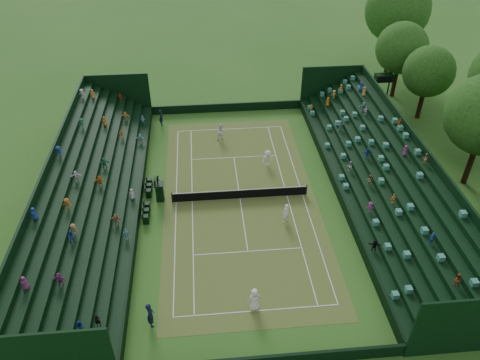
{
  "coord_description": "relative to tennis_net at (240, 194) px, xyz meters",
  "views": [
    {
      "loc": [
        -2.92,
        -31.32,
        25.3
      ],
      "look_at": [
        0.0,
        0.0,
        2.0
      ],
      "focal_mm": 35.0,
      "sensor_mm": 36.0,
      "label": 1
    }
  ],
  "objects": [
    {
      "name": "perimeter_wall_west",
      "position": [
        -8.48,
        0.0,
        -0.03
      ],
      "size": [
        0.2,
        31.77,
        1.0
      ],
      "primitive_type": "cube",
      "color": "black",
      "rests_on": "ground"
    },
    {
      "name": "umpire_chair",
      "position": [
        -6.83,
        0.45,
        0.57
      ],
      "size": [
        0.82,
        0.82,
        2.57
      ],
      "color": "black",
      "rests_on": "ground"
    },
    {
      "name": "courtside_chairs",
      "position": [
        -7.86,
        0.1,
        -0.12
      ],
      "size": [
        0.49,
        5.46,
        1.07
      ],
      "color": "black",
      "rests_on": "ground"
    },
    {
      "name": "perimeter_wall_north",
      "position": [
        0.0,
        15.88,
        -0.03
      ],
      "size": [
        17.17,
        0.2,
        1.0
      ],
      "primitive_type": "cube",
      "color": "black",
      "rests_on": "ground"
    },
    {
      "name": "player_near_east",
      "position": [
        3.37,
        -3.32,
        0.38
      ],
      "size": [
        0.79,
        0.75,
        1.82
      ],
      "primitive_type": "imported",
      "rotation": [
        0.0,
        0.0,
        3.82
      ],
      "color": "white",
      "rests_on": "ground"
    },
    {
      "name": "line_judge_north",
      "position": [
        -7.23,
        13.43,
        0.38
      ],
      "size": [
        0.53,
        0.72,
        1.82
      ],
      "primitive_type": "imported",
      "rotation": [
        0.0,
        0.0,
        1.72
      ],
      "color": "black",
      "rests_on": "ground"
    },
    {
      "name": "line_judge_south",
      "position": [
        -6.82,
        -12.29,
        0.45
      ],
      "size": [
        0.59,
        0.79,
        1.95
      ],
      "primitive_type": "imported",
      "rotation": [
        0.0,
        0.0,
        1.76
      ],
      "color": "black",
      "rests_on": "ground"
    },
    {
      "name": "player_near_west",
      "position": [
        -0.14,
        -11.68,
        0.4
      ],
      "size": [
        1.0,
        0.75,
        1.85
      ],
      "primitive_type": "imported",
      "rotation": [
        0.0,
        0.0,
        3.33
      ],
      "color": "white",
      "rests_on": "ground"
    },
    {
      "name": "south_grandstand",
      "position": [
        -12.66,
        0.0,
        1.02
      ],
      "size": [
        6.6,
        32.0,
        4.9
      ],
      "color": "black",
      "rests_on": "ground"
    },
    {
      "name": "scoreboard_tower",
      "position": [
        17.75,
        16.0,
        2.62
      ],
      "size": [
        2.0,
        1.0,
        3.7
      ],
      "color": "black",
      "rests_on": "ground"
    },
    {
      "name": "tennis_net",
      "position": [
        0.0,
        0.0,
        0.0
      ],
      "size": [
        11.67,
        0.1,
        1.06
      ],
      "color": "black",
      "rests_on": "ground"
    },
    {
      "name": "perimeter_wall_east",
      "position": [
        8.48,
        0.0,
        -0.03
      ],
      "size": [
        0.2,
        31.77,
        1.0
      ],
      "primitive_type": "cube",
      "color": "black",
      "rests_on": "ground"
    },
    {
      "name": "player_far_east",
      "position": [
        3.06,
        4.74,
        0.32
      ],
      "size": [
        1.25,
        0.99,
        1.69
      ],
      "primitive_type": "imported",
      "rotation": [
        0.0,
        0.0,
        0.38
      ],
      "color": "white",
      "rests_on": "ground"
    },
    {
      "name": "tree_row",
      "position": [
        21.9,
        10.15,
        6.56
      ],
      "size": [
        11.95,
        37.99,
        11.97
      ],
      "color": "black",
      "rests_on": "ground"
    },
    {
      "name": "player_far_west",
      "position": [
        -1.02,
        9.78,
        0.42
      ],
      "size": [
        1.09,
        0.95,
        1.89
      ],
      "primitive_type": "imported",
      "rotation": [
        0.0,
        0.0,
        0.29
      ],
      "color": "white",
      "rests_on": "ground"
    },
    {
      "name": "ground",
      "position": [
        0.0,
        0.0,
        -0.53
      ],
      "size": [
        160.0,
        160.0,
        0.0
      ],
      "primitive_type": "plane",
      "color": "#2D641F",
      "rests_on": "ground"
    },
    {
      "name": "court_surface",
      "position": [
        0.0,
        0.0,
        -0.52
      ],
      "size": [
        12.97,
        26.77,
        0.01
      ],
      "primitive_type": "cube",
      "color": "#407627",
      "rests_on": "ground"
    },
    {
      "name": "north_grandstand",
      "position": [
        12.66,
        0.0,
        1.02
      ],
      "size": [
        6.6,
        32.0,
        4.9
      ],
      "color": "black",
      "rests_on": "ground"
    }
  ]
}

